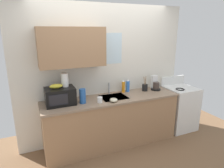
{
  "coord_description": "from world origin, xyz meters",
  "views": [
    {
      "loc": [
        -1.29,
        -2.99,
        2.06
      ],
      "look_at": [
        0.0,
        0.0,
        1.15
      ],
      "focal_mm": 31.41,
      "sensor_mm": 36.0,
      "label": 1
    }
  ],
  "objects_px": {
    "mug_white": "(100,100)",
    "small_bowl": "(114,100)",
    "stove_range": "(179,107)",
    "dish_soap_bottle_orange": "(123,86)",
    "banana_bunch": "(56,86)",
    "dish_soap_bottle_blue": "(128,86)",
    "coffee_maker": "(155,84)",
    "utensil_crock": "(145,87)",
    "microwave": "(60,96)",
    "paper_towel_roll": "(65,80)",
    "cereal_canister": "(83,96)"
  },
  "relations": [
    {
      "from": "stove_range",
      "to": "banana_bunch",
      "type": "height_order",
      "value": "banana_bunch"
    },
    {
      "from": "stove_range",
      "to": "utensil_crock",
      "type": "relative_size",
      "value": 3.76
    },
    {
      "from": "mug_white",
      "to": "small_bowl",
      "type": "relative_size",
      "value": 0.73
    },
    {
      "from": "stove_range",
      "to": "dish_soap_bottle_orange",
      "type": "relative_size",
      "value": 4.43
    },
    {
      "from": "stove_range",
      "to": "paper_towel_roll",
      "type": "distance_m",
      "value": 2.48
    },
    {
      "from": "microwave",
      "to": "mug_white",
      "type": "xyz_separation_m",
      "value": [
        0.6,
        -0.19,
        -0.09
      ]
    },
    {
      "from": "microwave",
      "to": "mug_white",
      "type": "bearing_deg",
      "value": -17.34
    },
    {
      "from": "paper_towel_roll",
      "to": "small_bowl",
      "type": "height_order",
      "value": "paper_towel_roll"
    },
    {
      "from": "microwave",
      "to": "dish_soap_bottle_orange",
      "type": "bearing_deg",
      "value": 7.25
    },
    {
      "from": "utensil_crock",
      "to": "small_bowl",
      "type": "distance_m",
      "value": 0.87
    },
    {
      "from": "banana_bunch",
      "to": "dish_soap_bottle_orange",
      "type": "xyz_separation_m",
      "value": [
        1.25,
        0.15,
        -0.19
      ]
    },
    {
      "from": "coffee_maker",
      "to": "dish_soap_bottle_orange",
      "type": "distance_m",
      "value": 0.66
    },
    {
      "from": "mug_white",
      "to": "cereal_canister",
      "type": "bearing_deg",
      "value": 161.11
    },
    {
      "from": "stove_range",
      "to": "mug_white",
      "type": "relative_size",
      "value": 11.37
    },
    {
      "from": "paper_towel_roll",
      "to": "small_bowl",
      "type": "distance_m",
      "value": 0.86
    },
    {
      "from": "dish_soap_bottle_orange",
      "to": "stove_range",
      "type": "bearing_deg",
      "value": -9.09
    },
    {
      "from": "dish_soap_bottle_orange",
      "to": "small_bowl",
      "type": "height_order",
      "value": "dish_soap_bottle_orange"
    },
    {
      "from": "small_bowl",
      "to": "microwave",
      "type": "bearing_deg",
      "value": 163.21
    },
    {
      "from": "paper_towel_roll",
      "to": "dish_soap_bottle_blue",
      "type": "bearing_deg",
      "value": 5.0
    },
    {
      "from": "dish_soap_bottle_orange",
      "to": "microwave",
      "type": "bearing_deg",
      "value": -172.75
    },
    {
      "from": "stove_range",
      "to": "mug_white",
      "type": "bearing_deg",
      "value": -175.54
    },
    {
      "from": "dish_soap_bottle_blue",
      "to": "mug_white",
      "type": "relative_size",
      "value": 2.61
    },
    {
      "from": "microwave",
      "to": "utensil_crock",
      "type": "xyz_separation_m",
      "value": [
        1.63,
        0.07,
        -0.06
      ]
    },
    {
      "from": "coffee_maker",
      "to": "utensil_crock",
      "type": "height_order",
      "value": "utensil_crock"
    },
    {
      "from": "microwave",
      "to": "utensil_crock",
      "type": "relative_size",
      "value": 1.6
    },
    {
      "from": "mug_white",
      "to": "utensil_crock",
      "type": "xyz_separation_m",
      "value": [
        1.03,
        0.26,
        0.02
      ]
    },
    {
      "from": "stove_range",
      "to": "banana_bunch",
      "type": "xyz_separation_m",
      "value": [
        -2.49,
        0.05,
        0.75
      ]
    },
    {
      "from": "coffee_maker",
      "to": "small_bowl",
      "type": "xyz_separation_m",
      "value": [
        -1.04,
        -0.31,
        -0.07
      ]
    },
    {
      "from": "dish_soap_bottle_blue",
      "to": "utensil_crock",
      "type": "xyz_separation_m",
      "value": [
        0.33,
        -0.09,
        -0.05
      ]
    },
    {
      "from": "small_bowl",
      "to": "banana_bunch",
      "type": "bearing_deg",
      "value": 164.02
    },
    {
      "from": "banana_bunch",
      "to": "coffee_maker",
      "type": "distance_m",
      "value": 1.92
    },
    {
      "from": "banana_bunch",
      "to": "dish_soap_bottle_blue",
      "type": "bearing_deg",
      "value": 6.55
    },
    {
      "from": "dish_soap_bottle_blue",
      "to": "mug_white",
      "type": "height_order",
      "value": "dish_soap_bottle_blue"
    },
    {
      "from": "paper_towel_roll",
      "to": "coffee_maker",
      "type": "xyz_separation_m",
      "value": [
        1.76,
        0.01,
        -0.28
      ]
    },
    {
      "from": "paper_towel_roll",
      "to": "small_bowl",
      "type": "xyz_separation_m",
      "value": [
        0.72,
        -0.3,
        -0.35
      ]
    },
    {
      "from": "stove_range",
      "to": "mug_white",
      "type": "distance_m",
      "value": 1.91
    },
    {
      "from": "dish_soap_bottle_orange",
      "to": "cereal_canister",
      "type": "relative_size",
      "value": 1.02
    },
    {
      "from": "paper_towel_roll",
      "to": "dish_soap_bottle_orange",
      "type": "bearing_deg",
      "value": 5.26
    },
    {
      "from": "coffee_maker",
      "to": "dish_soap_bottle_orange",
      "type": "bearing_deg",
      "value": 171.93
    },
    {
      "from": "stove_range",
      "to": "banana_bunch",
      "type": "distance_m",
      "value": 2.6
    },
    {
      "from": "dish_soap_bottle_blue",
      "to": "utensil_crock",
      "type": "distance_m",
      "value": 0.34
    },
    {
      "from": "stove_range",
      "to": "paper_towel_roll",
      "type": "height_order",
      "value": "paper_towel_roll"
    },
    {
      "from": "paper_towel_roll",
      "to": "mug_white",
      "type": "xyz_separation_m",
      "value": [
        0.5,
        -0.24,
        -0.33
      ]
    },
    {
      "from": "utensil_crock",
      "to": "mug_white",
      "type": "bearing_deg",
      "value": -165.82
    },
    {
      "from": "banana_bunch",
      "to": "small_bowl",
      "type": "height_order",
      "value": "banana_bunch"
    },
    {
      "from": "banana_bunch",
      "to": "dish_soap_bottle_blue",
      "type": "height_order",
      "value": "banana_bunch"
    },
    {
      "from": "microwave",
      "to": "paper_towel_roll",
      "type": "xyz_separation_m",
      "value": [
        0.1,
        0.05,
        0.24
      ]
    },
    {
      "from": "coffee_maker",
      "to": "dish_soap_bottle_blue",
      "type": "distance_m",
      "value": 0.57
    },
    {
      "from": "stove_range",
      "to": "utensil_crock",
      "type": "bearing_deg",
      "value": 171.82
    },
    {
      "from": "microwave",
      "to": "paper_towel_roll",
      "type": "height_order",
      "value": "paper_towel_roll"
    }
  ]
}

